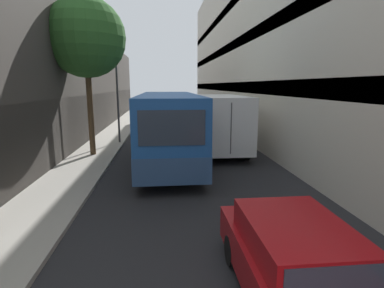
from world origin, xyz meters
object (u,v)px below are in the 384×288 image
Objects in this scene: car_hatchback at (297,264)px; street_tree_left at (86,38)px; panel_van at (154,115)px; bus at (169,126)px; box_truck at (217,121)px; street_lamp at (116,64)px.

street_tree_left reaches higher than car_hatchback.
panel_van is at bearing 97.63° from car_hatchback.
street_tree_left is at bearing 162.74° from bus.
car_hatchback is 0.54× the size of box_truck.
street_lamp is 0.89× the size of street_tree_left.
box_truck is 1.13× the size of street_lamp.
panel_van is 0.63× the size of street_lamp.
car_hatchback is 0.60× the size of street_lamp.
panel_van is at bearing 74.39° from street_lamp.
panel_van is at bearing 95.03° from bus.
panel_van is (-3.70, 9.38, -0.51)m from box_truck.
car_hatchback is 0.54× the size of street_tree_left.
bus is (-1.86, 9.93, 0.97)m from car_hatchback.
bus is 6.22m from street_lamp.
panel_van is (-1.01, 11.48, -0.57)m from bus.
bus is at bearing -84.97° from panel_van.
street_lamp is (-4.82, 14.41, 4.10)m from car_hatchback.
box_truck reaches higher than panel_van.
street_tree_left is (-2.84, -10.28, 4.68)m from panel_van.
street_tree_left is at bearing -105.02° from street_lamp.
box_truck is 1.00× the size of street_tree_left.
street_lamp is at bearing 157.10° from box_truck.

